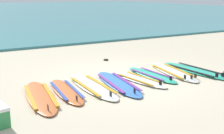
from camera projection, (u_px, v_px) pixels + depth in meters
ground_plane at (126, 78)px, 8.43m from camera, size 80.00×80.00×0.00m
surfboard_0 at (40, 96)px, 6.84m from camera, size 0.93×2.53×0.18m
surfboard_1 at (66, 91)px, 7.22m from camera, size 0.71×2.16×0.18m
surfboard_2 at (93, 86)px, 7.59m from camera, size 0.67×2.50×0.18m
surfboard_3 at (118, 83)px, 7.83m from camera, size 0.94×2.55×0.18m
surfboard_4 at (139, 79)px, 8.18m from camera, size 0.79×2.05×0.18m
surfboard_5 at (151, 75)px, 8.64m from camera, size 0.62×2.06×0.18m
surfboard_6 at (173, 72)px, 8.99m from camera, size 0.99×2.51×0.18m
surfboard_7 at (195, 70)px, 9.13m from camera, size 0.80×2.56×0.18m
seaweed_clump_near_shoreline at (106, 60)px, 10.63m from camera, size 0.19×0.15×0.07m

